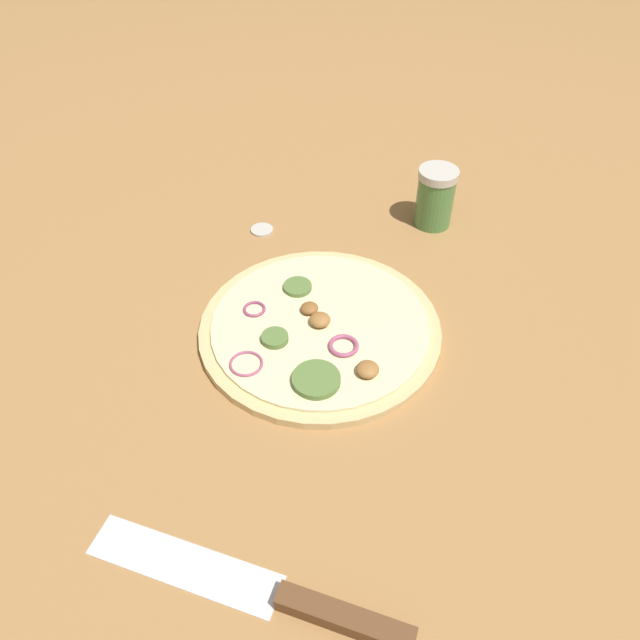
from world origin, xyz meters
The scene contains 5 objects.
ground_plane centered at (0.00, 0.00, 0.00)m, with size 3.00×3.00×0.00m, color #9E703F.
pizza centered at (0.00, 0.00, 0.01)m, with size 0.30×0.30×0.03m.
knife centered at (-0.31, 0.11, 0.01)m, with size 0.20×0.27×0.02m.
spice_jar centered at (0.18, -0.23, 0.05)m, with size 0.06×0.06×0.09m.
loose_cap centered at (0.23, 0.03, 0.00)m, with size 0.03×0.03×0.01m.
Camera 1 is at (-0.53, 0.15, 0.55)m, focal length 35.00 mm.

